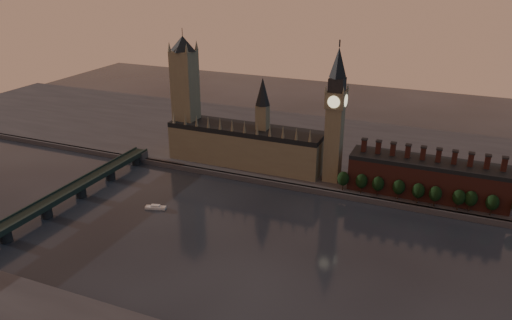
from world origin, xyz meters
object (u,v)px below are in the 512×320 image
Objects in this scene: westminster_bridge at (61,198)px; river_boat at (156,207)px; victoria_tower at (185,93)px; big_ben at (335,114)px.

westminster_bridge reaches higher than river_boat.
victoria_tower is 133.21m from westminster_bridge.
victoria_tower is 1.01× the size of big_ben.
victoria_tower is at bearing 177.80° from big_ben.
big_ben is 0.54× the size of westminster_bridge.
big_ben is 7.07× the size of river_boat.
river_boat is (-103.25, -88.04, -55.72)m from big_ben.
big_ben is at bearing 25.03° from river_boat.
victoria_tower reaches higher than river_boat.
westminster_bridge is (-165.00, -112.70, -49.39)m from big_ben.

